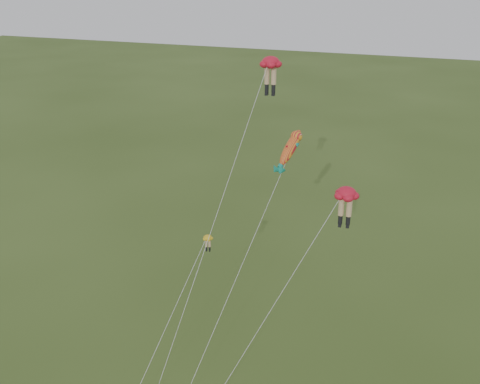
% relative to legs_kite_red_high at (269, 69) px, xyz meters
% --- Properties ---
extents(legs_kite_red_high, '(5.08, 12.99, 21.08)m').
position_rel_legs_kite_red_high_xyz_m(legs_kite_red_high, '(0.00, 0.00, 0.00)').
color(legs_kite_red_high, red).
rests_on(legs_kite_red_high, ground).
extents(legs_kite_red_mid, '(8.14, 6.58, 15.40)m').
position_rel_legs_kite_red_high_xyz_m(legs_kite_red_mid, '(6.98, -8.14, -5.59)').
color(legs_kite_red_mid, red).
rests_on(legs_kite_red_mid, ground).
extents(legs_kite_yellow, '(2.85, 9.45, 9.34)m').
position_rel_legs_kite_red_high_xyz_m(legs_kite_yellow, '(-2.86, -6.33, -11.97)').
color(legs_kite_yellow, gold).
rests_on(legs_kite_yellow, ground).
extents(fish_kite, '(4.76, 14.21, 16.18)m').
position_rel_legs_kite_red_high_xyz_m(fish_kite, '(1.86, -0.65, -5.54)').
color(fish_kite, orange).
rests_on(fish_kite, ground).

